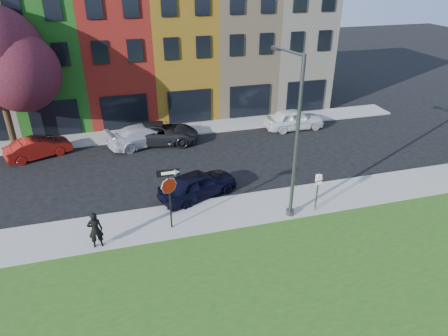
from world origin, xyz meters
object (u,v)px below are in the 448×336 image
object	(u,v)px
sedan_near	(198,184)
street_lamp	(294,140)
stop_sign	(169,187)
man	(95,230)

from	to	relation	value
sedan_near	street_lamp	size ratio (longest dim) A/B	0.60
stop_sign	man	distance (m)	3.77
sedan_near	street_lamp	world-z (taller)	street_lamp
stop_sign	sedan_near	bearing A→B (deg)	55.59
sedan_near	street_lamp	xyz separation A→B (m)	(4.06, -3.01, 3.45)
man	street_lamp	size ratio (longest dim) A/B	0.22
sedan_near	man	bearing A→B (deg)	99.03
stop_sign	man	bearing A→B (deg)	-170.29
stop_sign	street_lamp	xyz separation A→B (m)	(5.98, -0.32, 1.82)
man	sedan_near	distance (m)	6.28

